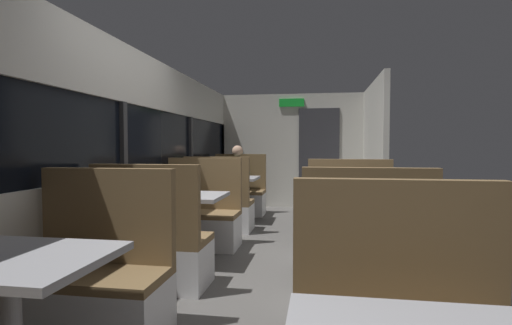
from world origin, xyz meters
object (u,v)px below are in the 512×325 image
dining_table_far_window (230,183)px  bench_far_window_facing_end (220,209)px  bench_mid_window_facing_entry (201,220)px  bench_far_window_facing_entry (239,196)px  dining_table_near_window (9,277)px  bench_mid_window_facing_end (154,251)px  seated_passenger (238,185)px  dining_table_rear_aisle (357,212)px  bench_rear_aisle_facing_entry (350,229)px  bench_near_window_facing_entry (95,288)px  bench_rear_aisle_facing_end (365,268)px  dining_table_mid_window (181,204)px

dining_table_far_window → bench_far_window_facing_end: (0.00, -0.70, -0.31)m
bench_mid_window_facing_entry → bench_far_window_facing_entry: (0.00, 2.30, 0.00)m
dining_table_far_window → bench_far_window_facing_end: size_ratio=0.82×
dining_table_near_window → bench_mid_window_facing_end: 1.63m
dining_table_near_window → bench_far_window_facing_end: size_ratio=0.82×
bench_mid_window_facing_end → bench_mid_window_facing_entry: (0.00, 1.40, 0.00)m
bench_far_window_facing_entry → seated_passenger: 0.22m
dining_table_rear_aisle → bench_rear_aisle_facing_entry: size_ratio=0.82×
bench_mid_window_facing_end → bench_far_window_facing_end: 2.30m
bench_near_window_facing_entry → dining_table_rear_aisle: 2.30m
bench_rear_aisle_facing_entry → bench_mid_window_facing_entry: bearing=173.6°
bench_rear_aisle_facing_end → seated_passenger: size_ratio=0.87×
bench_far_window_facing_end → bench_rear_aisle_facing_end: same height
bench_far_window_facing_end → bench_rear_aisle_facing_entry: size_ratio=1.00×
dining_table_mid_window → bench_far_window_facing_end: (0.00, 1.60, -0.31)m
dining_table_near_window → bench_far_window_facing_end: bench_far_window_facing_end is taller
bench_mid_window_facing_entry → bench_rear_aisle_facing_entry: (1.79, -0.20, 0.00)m
dining_table_far_window → bench_rear_aisle_facing_entry: (1.79, -1.80, -0.31)m
dining_table_far_window → bench_rear_aisle_facing_end: (1.79, -3.20, -0.31)m
bench_far_window_facing_entry → bench_far_window_facing_end: bearing=-90.0°
dining_table_mid_window → bench_rear_aisle_facing_end: bench_rear_aisle_facing_end is taller
bench_near_window_facing_entry → dining_table_rear_aisle: bearing=38.1°
bench_mid_window_facing_entry → bench_far_window_facing_entry: same height
bench_mid_window_facing_end → seated_passenger: bearing=90.0°
bench_mid_window_facing_entry → bench_rear_aisle_facing_end: (1.79, -1.60, 0.00)m
dining_table_mid_window → seated_passenger: size_ratio=0.71×
dining_table_rear_aisle → bench_rear_aisle_facing_end: bearing=-90.0°
dining_table_near_window → bench_far_window_facing_end: bearing=90.0°
bench_mid_window_facing_end → bench_rear_aisle_facing_end: bearing=-6.4°
bench_mid_window_facing_end → dining_table_rear_aisle: (1.79, 0.50, 0.31)m
bench_mid_window_facing_entry → bench_near_window_facing_entry: bearing=-90.0°
dining_table_near_window → bench_rear_aisle_facing_entry: size_ratio=0.82×
dining_table_near_window → bench_rear_aisle_facing_end: 2.30m
dining_table_mid_window → bench_rear_aisle_facing_entry: bearing=15.6°
seated_passenger → dining_table_near_window: bearing=-90.0°
dining_table_rear_aisle → seated_passenger: (-1.79, 3.13, -0.10)m
dining_table_near_window → seated_passenger: bearing=90.0°
bench_near_window_facing_entry → bench_far_window_facing_end: (0.00, 3.21, 0.00)m
bench_far_window_facing_end → seated_passenger: seated_passenger is taller
dining_table_mid_window → bench_far_window_facing_entry: (0.00, 3.00, -0.31)m
dining_table_rear_aisle → seated_passenger: size_ratio=0.71×
bench_far_window_facing_end → dining_table_rear_aisle: size_ratio=1.22×
dining_table_rear_aisle → seated_passenger: seated_passenger is taller
bench_mid_window_facing_end → bench_far_window_facing_end: same height
bench_near_window_facing_entry → dining_table_mid_window: size_ratio=1.22×
bench_mid_window_facing_end → bench_far_window_facing_end: bearing=90.0°
bench_mid_window_facing_entry → bench_far_window_facing_end: same height
bench_rear_aisle_facing_entry → bench_mid_window_facing_end: bearing=-146.2°
bench_far_window_facing_entry → dining_table_near_window: bearing=-90.0°
bench_mid_window_facing_end → dining_table_rear_aisle: bench_mid_window_facing_end is taller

